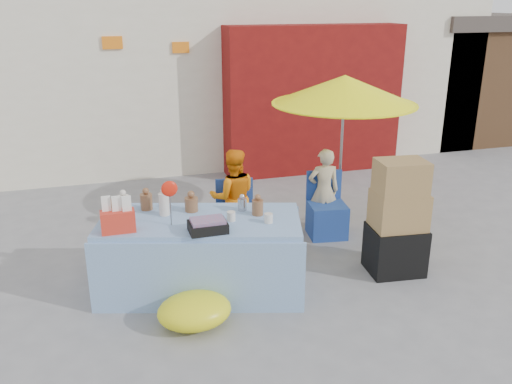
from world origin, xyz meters
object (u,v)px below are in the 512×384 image
object	(u,v)px
vendor_beige	(324,191)
box_stack	(397,222)
market_table	(200,253)
chair_left	(236,228)
chair_right	(327,217)
vendor_orange	(233,197)
umbrella	(344,90)

from	to	relation	value
vendor_beige	box_stack	distance (m)	1.36
market_table	chair_left	bearing A→B (deg)	71.75
chair_right	vendor_orange	xyz separation A→B (m)	(-1.25, 0.13, 0.37)
market_table	chair_right	distance (m)	2.12
chair_left	chair_right	size ratio (longest dim) A/B	1.00
market_table	umbrella	world-z (taller)	umbrella
vendor_beige	box_stack	bearing A→B (deg)	112.53
chair_left	box_stack	bearing A→B (deg)	-28.62
umbrella	box_stack	size ratio (longest dim) A/B	1.54
market_table	box_stack	xyz separation A→B (m)	(2.23, -0.24, 0.20)
umbrella	vendor_orange	bearing A→B (deg)	-174.47
chair_left	umbrella	distance (m)	2.27
vendor_orange	box_stack	size ratio (longest dim) A/B	0.93
market_table	chair_right	size ratio (longest dim) A/B	2.77
chair_left	chair_right	world-z (taller)	same
chair_right	vendor_orange	size ratio (longest dim) A/B	0.68
chair_right	vendor_orange	bearing A→B (deg)	-178.02
chair_right	chair_left	bearing A→B (deg)	-171.89
chair_right	umbrella	distance (m)	1.69
vendor_beige	chair_right	bearing A→B (deg)	99.05
chair_left	market_table	bearing A→B (deg)	-116.40
chair_left	vendor_orange	world-z (taller)	vendor_orange
vendor_beige	vendor_orange	bearing A→B (deg)	8.11
chair_left	umbrella	size ratio (longest dim) A/B	0.41
vendor_orange	box_stack	xyz separation A→B (m)	(1.59, -1.32, -0.00)
umbrella	chair_left	bearing A→B (deg)	-169.59
market_table	box_stack	distance (m)	2.25
market_table	chair_left	size ratio (longest dim) A/B	2.77
chair_right	box_stack	bearing A→B (deg)	-66.02
market_table	chair_right	world-z (taller)	market_table
chair_left	vendor_beige	distance (m)	1.30
chair_left	vendor_beige	world-z (taller)	vendor_beige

